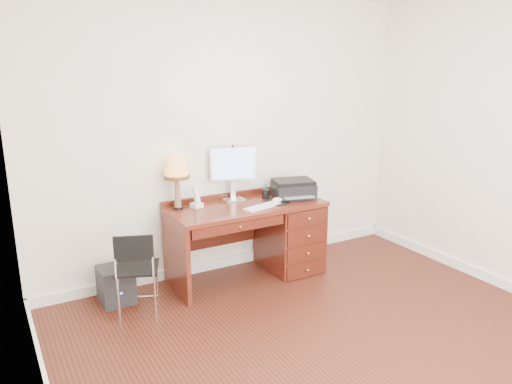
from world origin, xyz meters
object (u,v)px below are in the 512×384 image
printer (293,189)px  desk (274,232)px  phone (197,201)px  chair (139,264)px  monitor (232,167)px  equipment_box (116,285)px  leg_lamp (177,171)px

printer → desk: bearing=-165.5°
phone → chair: size_ratio=0.27×
monitor → desk: bearing=-14.0°
desk → equipment_box: (-1.58, 0.10, -0.25)m
leg_lamp → chair: leg_lamp is taller
desk → leg_lamp: (-0.94, 0.19, 0.70)m
leg_lamp → equipment_box: 1.14m
printer → chair: size_ratio=0.63×
printer → chair: (-1.67, -0.21, -0.39)m
monitor → leg_lamp: monitor is taller
monitor → printer: 0.66m
monitor → chair: 1.34m
phone → chair: phone is taller
desk → phone: size_ratio=7.63×
leg_lamp → desk: bearing=-11.2°
phone → equipment_box: (-0.81, -0.05, -0.64)m
phone → equipment_box: size_ratio=0.59×
desk → chair: bearing=-171.8°
monitor → leg_lamp: (-0.59, -0.03, 0.03)m
monitor → chair: size_ratio=0.71×
desk → monitor: 0.79m
monitor → printer: bearing=-3.3°
printer → equipment_box: size_ratio=1.41×
leg_lamp → phone: (0.17, -0.04, -0.30)m
desk → monitor: monitor is taller
monitor → phone: bearing=-151.9°
desk → phone: 0.88m
desk → equipment_box: desk is taller
desk → chair: 1.47m
desk → equipment_box: size_ratio=4.52×
desk → monitor: (-0.36, 0.22, 0.67)m
equipment_box → chair: bearing=-69.3°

